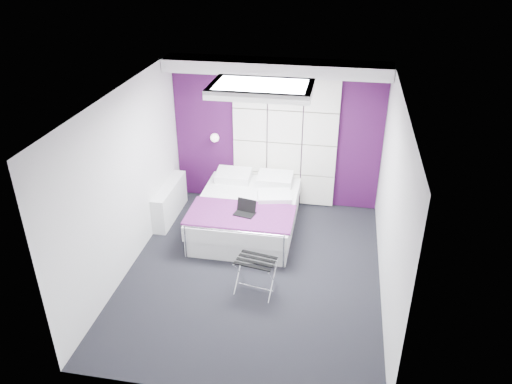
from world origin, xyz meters
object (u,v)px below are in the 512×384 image
bed (247,213)px  radiator (170,201)px  nightstand (237,172)px  luggage_rack (256,275)px  laptop (245,210)px  wall_lamp (215,137)px

bed → radiator: bearing=174.0°
nightstand → luggage_rack: bearing=-72.2°
radiator → nightstand: (1.02, 0.72, 0.30)m
bed → nightstand: size_ratio=4.01×
bed → nightstand: 0.98m
luggage_rack → laptop: (-0.37, 1.11, 0.35)m
luggage_rack → nightstand: bearing=118.2°
wall_lamp → laptop: (0.79, -1.35, -0.61)m
nightstand → luggage_rack: size_ratio=0.95×
bed → laptop: size_ratio=6.43×
radiator → luggage_rack: 2.48m
radiator → laptop: laptop is taller
wall_lamp → radiator: (-0.64, -0.76, -0.92)m
radiator → bed: bed is taller
wall_lamp → radiator: bearing=-130.1°
bed → luggage_rack: 1.62m
wall_lamp → bed: 1.49m
nightstand → laptop: bearing=-72.6°
wall_lamp → nightstand: bearing=-6.0°
radiator → wall_lamp: bearing=49.9°
bed → wall_lamp: bearing=128.8°
nightstand → bed: bearing=-68.0°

